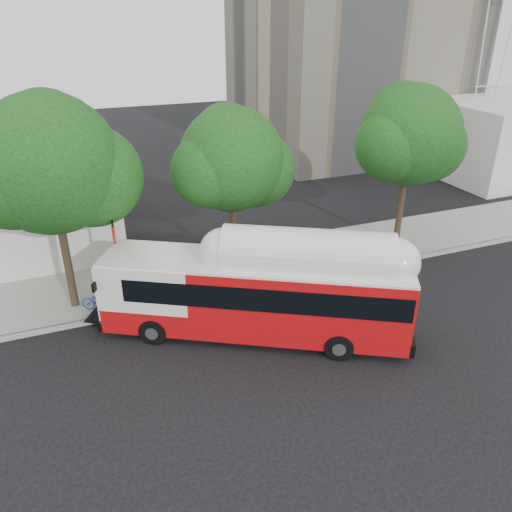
{
  "coord_description": "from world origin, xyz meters",
  "views": [
    {
      "loc": [
        -8.42,
        -16.02,
        12.41
      ],
      "look_at": [
        -0.95,
        3.0,
        2.36
      ],
      "focal_mm": 35.0,
      "sensor_mm": 36.0,
      "label": 1
    }
  ],
  "objects": [
    {
      "name": "ground",
      "position": [
        0.0,
        0.0,
        0.0
      ],
      "size": [
        120.0,
        120.0,
        0.0
      ],
      "primitive_type": "plane",
      "color": "black",
      "rests_on": "ground"
    },
    {
      "name": "sidewalk",
      "position": [
        0.0,
        6.5,
        0.07
      ],
      "size": [
        60.0,
        5.0,
        0.15
      ],
      "primitive_type": "cube",
      "color": "gray",
      "rests_on": "ground"
    },
    {
      "name": "curb_strip",
      "position": [
        0.0,
        3.9,
        0.07
      ],
      "size": [
        60.0,
        0.3,
        0.15
      ],
      "primitive_type": "cube",
      "color": "gray",
      "rests_on": "ground"
    },
    {
      "name": "red_curb_segment",
      "position": [
        -3.0,
        3.9,
        0.08
      ],
      "size": [
        10.0,
        0.32,
        0.16
      ],
      "primitive_type": "cube",
      "color": "maroon",
      "rests_on": "ground"
    },
    {
      "name": "street_tree_left",
      "position": [
        -8.53,
        5.56,
        6.6
      ],
      "size": [
        6.67,
        5.8,
        9.74
      ],
      "color": "#2D2116",
      "rests_on": "ground"
    },
    {
      "name": "street_tree_mid",
      "position": [
        -0.59,
        6.06,
        5.91
      ],
      "size": [
        5.75,
        5.0,
        8.62
      ],
      "color": "#2D2116",
      "rests_on": "ground"
    },
    {
      "name": "street_tree_right",
      "position": [
        9.44,
        5.86,
        6.26
      ],
      "size": [
        6.21,
        5.4,
        9.18
      ],
      "color": "#2D2116",
      "rests_on": "ground"
    },
    {
      "name": "transit_bus",
      "position": [
        -1.91,
        0.44,
        1.86
      ],
      "size": [
        12.83,
        8.61,
        3.97
      ],
      "rotation": [
        0.0,
        0.0,
        -0.52
      ],
      "color": "red",
      "rests_on": "ground"
    },
    {
      "name": "signal_pole",
      "position": [
        -6.95,
        4.25,
        2.35
      ],
      "size": [
        0.13,
        0.43,
        4.58
      ],
      "color": "red",
      "rests_on": "ground"
    }
  ]
}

